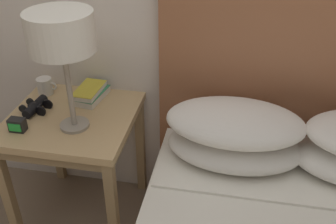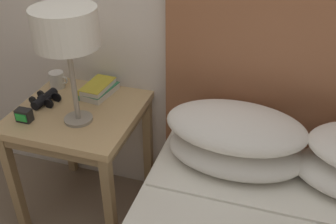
{
  "view_description": "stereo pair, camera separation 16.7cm",
  "coord_description": "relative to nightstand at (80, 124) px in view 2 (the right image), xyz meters",
  "views": [
    {
      "loc": [
        0.15,
        -0.74,
        1.63
      ],
      "look_at": [
        -0.12,
        0.65,
        0.74
      ],
      "focal_mm": 42.0,
      "sensor_mm": 36.0,
      "label": 1
    },
    {
      "loc": [
        0.31,
        -0.7,
        1.63
      ],
      "look_at": [
        -0.12,
        0.65,
        0.74
      ],
      "focal_mm": 42.0,
      "sensor_mm": 36.0,
      "label": 2
    }
  ],
  "objects": [
    {
      "name": "book_stacked_on_top",
      "position": [
        0.03,
        0.16,
        0.13
      ],
      "size": [
        0.12,
        0.2,
        0.03
      ],
      "color": "silver",
      "rests_on": "book_on_nightstand"
    },
    {
      "name": "binoculars_pair",
      "position": [
        -0.18,
        0.0,
        0.11
      ],
      "size": [
        0.14,
        0.16,
        0.05
      ],
      "color": "black",
      "rests_on": "nightstand"
    },
    {
      "name": "nightstand",
      "position": [
        0.0,
        0.0,
        0.0
      ],
      "size": [
        0.58,
        0.58,
        0.64
      ],
      "color": "tan",
      "rests_on": "ground_plane"
    },
    {
      "name": "alarm_clock",
      "position": [
        -0.18,
        -0.17,
        0.12
      ],
      "size": [
        0.07,
        0.05,
        0.06
      ],
      "color": "black",
      "rests_on": "nightstand"
    },
    {
      "name": "coffee_mug",
      "position": [
        -0.21,
        0.17,
        0.13
      ],
      "size": [
        0.1,
        0.08,
        0.08
      ],
      "color": "silver",
      "rests_on": "nightstand"
    },
    {
      "name": "table_lamp",
      "position": [
        0.05,
        -0.09,
        0.52
      ],
      "size": [
        0.27,
        0.27,
        0.52
      ],
      "color": "gray",
      "rests_on": "nightstand"
    },
    {
      "name": "book_on_nightstand",
      "position": [
        0.04,
        0.16,
        0.1
      ],
      "size": [
        0.15,
        0.22,
        0.04
      ],
      "color": "silver",
      "rests_on": "nightstand"
    }
  ]
}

